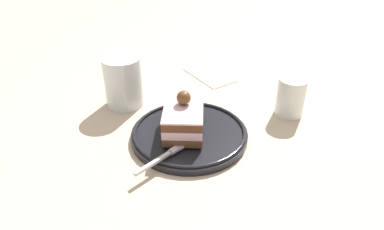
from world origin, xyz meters
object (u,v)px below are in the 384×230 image
(fork, at_px, (165,156))
(dessert_plate, at_px, (192,133))
(drink_glass_far, at_px, (291,99))
(folded_napkin, at_px, (209,75))
(drink_glass_near, at_px, (124,84))
(cake_slice, at_px, (184,118))

(fork, bearing_deg, dessert_plate, 134.27)
(drink_glass_far, bearing_deg, folded_napkin, -155.92)
(dessert_plate, xyz_separation_m, drink_glass_far, (-0.02, 0.21, 0.03))
(fork, bearing_deg, drink_glass_near, -171.04)
(drink_glass_near, height_order, folded_napkin, drink_glass_near)
(fork, distance_m, drink_glass_far, 0.28)
(dessert_plate, distance_m, drink_glass_far, 0.21)
(folded_napkin, bearing_deg, cake_slice, -29.11)
(dessert_plate, distance_m, cake_slice, 0.04)
(fork, distance_m, folded_napkin, 0.34)
(dessert_plate, relative_size, drink_glass_far, 2.71)
(dessert_plate, height_order, cake_slice, cake_slice)
(cake_slice, bearing_deg, folded_napkin, 150.89)
(fork, xyz_separation_m, drink_glass_near, (-0.22, -0.03, 0.03))
(drink_glass_near, bearing_deg, drink_glass_far, 66.45)
(cake_slice, height_order, drink_glass_far, cake_slice)
(cake_slice, relative_size, fork, 1.16)
(drink_glass_far, bearing_deg, fork, -72.88)
(dessert_plate, relative_size, fork, 2.00)
(cake_slice, relative_size, folded_napkin, 0.95)
(dessert_plate, xyz_separation_m, drink_glass_near, (-0.15, -0.10, 0.04))
(fork, xyz_separation_m, drink_glass_far, (-0.08, 0.27, 0.01))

